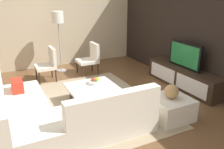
{
  "coord_description": "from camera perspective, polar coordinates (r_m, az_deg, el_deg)",
  "views": [
    {
      "loc": [
        4.02,
        -1.55,
        2.24
      ],
      "look_at": [
        -0.11,
        0.53,
        0.59
      ],
      "focal_mm": 37.73,
      "sensor_mm": 36.0,
      "label": 1
    }
  ],
  "objects": [
    {
      "name": "ground_plane",
      "position": [
        4.85,
        -5.07,
        -7.87
      ],
      "size": [
        14.0,
        14.0,
        0.0
      ],
      "primitive_type": "plane",
      "color": "brown"
    },
    {
      "name": "feature_wall_back",
      "position": [
        5.91,
        20.0,
        10.35
      ],
      "size": [
        6.4,
        0.12,
        2.8
      ],
      "primitive_type": "cube",
      "color": "black",
      "rests_on": "ground"
    },
    {
      "name": "side_wall_left",
      "position": [
        7.48,
        -13.34,
        12.71
      ],
      "size": [
        0.12,
        5.2,
        2.8
      ],
      "primitive_type": "cube",
      "color": "beige",
      "rests_on": "ground"
    },
    {
      "name": "area_rug",
      "position": [
        4.93,
        -5.51,
        -7.33
      ],
      "size": [
        3.27,
        2.58,
        0.01
      ],
      "primitive_type": "cube",
      "color": "tan",
      "rests_on": "ground"
    },
    {
      "name": "media_console",
      "position": [
        5.97,
        16.71,
        -0.65
      ],
      "size": [
        2.17,
        0.45,
        0.5
      ],
      "color": "#332319",
      "rests_on": "ground"
    },
    {
      "name": "television",
      "position": [
        5.81,
        17.24,
        4.49
      ],
      "size": [
        1.0,
        0.06,
        0.61
      ],
      "color": "black",
      "rests_on": "media_console"
    },
    {
      "name": "sectional_couch",
      "position": [
        4.08,
        -13.68,
        -9.49
      ],
      "size": [
        2.26,
        2.39,
        0.83
      ],
      "color": "silver",
      "rests_on": "ground"
    },
    {
      "name": "coffee_table",
      "position": [
        4.88,
        -4.49,
        -5.05
      ],
      "size": [
        1.01,
        0.97,
        0.38
      ],
      "color": "#332319",
      "rests_on": "ground"
    },
    {
      "name": "accent_chair_near",
      "position": [
        6.3,
        -15.13,
        2.87
      ],
      "size": [
        0.53,
        0.49,
        0.87
      ],
      "rotation": [
        0.0,
        0.0,
        -0.19
      ],
      "color": "#332319",
      "rests_on": "ground"
    },
    {
      "name": "floor_lamp",
      "position": [
        6.82,
        -12.98,
        12.48
      ],
      "size": [
        0.32,
        0.32,
        1.71
      ],
      "color": "#A5A5AA",
      "rests_on": "ground"
    },
    {
      "name": "ottoman",
      "position": [
        4.5,
        13.87,
        -7.85
      ],
      "size": [
        0.7,
        0.7,
        0.4
      ],
      "primitive_type": "cube",
      "color": "silver",
      "rests_on": "ground"
    },
    {
      "name": "fruit_bowl",
      "position": [
        4.98,
        -4.24,
        -1.66
      ],
      "size": [
        0.28,
        0.28,
        0.14
      ],
      "color": "silver",
      "rests_on": "coffee_table"
    },
    {
      "name": "accent_chair_far",
      "position": [
        6.62,
        -5.27,
        4.24
      ],
      "size": [
        0.52,
        0.54,
        0.87
      ],
      "rotation": [
        0.0,
        0.0,
        0.07
      ],
      "color": "#332319",
      "rests_on": "ground"
    },
    {
      "name": "decorative_ball",
      "position": [
        4.36,
        14.22,
        -3.99
      ],
      "size": [
        0.26,
        0.26,
        0.26
      ],
      "primitive_type": "sphere",
      "color": "#AD8451",
      "rests_on": "ottoman"
    }
  ]
}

